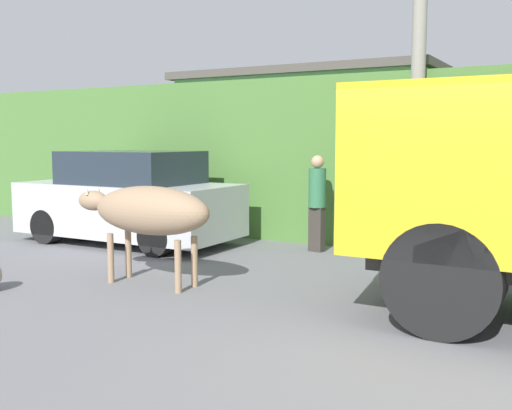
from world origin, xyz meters
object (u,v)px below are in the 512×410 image
Objects in this scene: brown_cow at (148,211)px; pedestrian_on_hill at (317,198)px; utility_pole at (418,69)px; parked_suv at (128,199)px.

brown_cow is 1.31× the size of pedestrian_on_hill.
pedestrian_on_hill is at bearing -166.36° from utility_pole.
brown_cow is 0.37× the size of utility_pole.
utility_pole is (1.62, 0.39, 2.19)m from pedestrian_on_hill.
parked_suv is 2.50× the size of pedestrian_on_hill.
utility_pole reaches higher than brown_cow.
brown_cow is at bearing -43.81° from parked_suv.
utility_pole is (2.66, 3.79, 2.14)m from brown_cow.
parked_suv is 3.65m from pedestrian_on_hill.
parked_suv is 0.71× the size of utility_pole.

